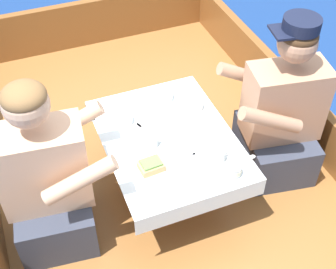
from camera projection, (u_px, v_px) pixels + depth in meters
ground_plane at (160, 206)px, 2.96m from camera, size 60.00×60.00×0.00m
boat_deck at (160, 188)px, 2.84m from camera, size 1.92×2.98×0.34m
gunwale_starboard at (301, 111)px, 2.86m from camera, size 0.06×2.98×0.31m
bow_coaming at (92, 22)px, 3.58m from camera, size 1.80×0.06×0.35m
cockpit_table at (168, 143)px, 2.39m from camera, size 0.65×0.86×0.38m
person_port at (48, 182)px, 2.17m from camera, size 0.56×0.49×0.93m
person_starboard at (280, 116)px, 2.49m from camera, size 0.57×0.51×0.96m
plate_sandwich at (151, 170)px, 2.20m from camera, size 0.19×0.19×0.01m
plate_bread at (202, 135)px, 2.37m from camera, size 0.20×0.20×0.01m
sandwich at (151, 166)px, 2.18m from camera, size 0.12×0.09×0.05m
bowl_port_near at (122, 119)px, 2.43m from camera, size 0.11×0.11×0.04m
bowl_starboard_near at (161, 95)px, 2.58m from camera, size 0.13×0.13×0.04m
bowl_center_far at (191, 104)px, 2.52m from camera, size 0.13×0.13×0.04m
coffee_cup_port at (217, 155)px, 2.23m from camera, size 0.10×0.07×0.06m
coffee_cup_starboard at (151, 141)px, 2.30m from camera, size 0.09×0.06×0.06m
tin_can at (234, 171)px, 2.16m from camera, size 0.07×0.07×0.05m
utensil_spoon_center at (248, 162)px, 2.24m from camera, size 0.15×0.10×0.01m
utensil_spoon_port at (193, 156)px, 2.27m from camera, size 0.11×0.15×0.01m
utensil_fork_starboard at (101, 121)px, 2.45m from camera, size 0.15×0.12×0.00m
utensil_spoon_starboard at (173, 158)px, 2.26m from camera, size 0.17×0.04×0.01m
utensil_fork_port at (145, 130)px, 2.40m from camera, size 0.07×0.17×0.00m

